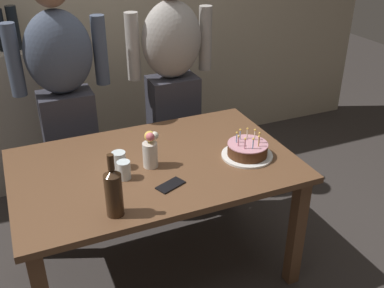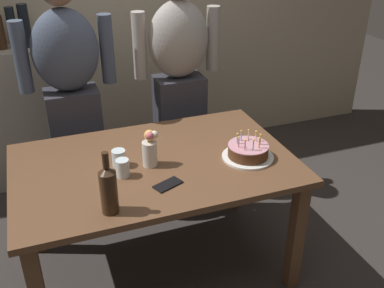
{
  "view_description": "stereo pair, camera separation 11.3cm",
  "coord_description": "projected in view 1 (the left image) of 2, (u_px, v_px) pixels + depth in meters",
  "views": [
    {
      "loc": [
        -0.64,
        -1.99,
        1.96
      ],
      "look_at": [
        0.2,
        -0.05,
        0.84
      ],
      "focal_mm": 41.82,
      "sensor_mm": 36.0,
      "label": 1
    },
    {
      "loc": [
        -0.53,
        -2.03,
        1.96
      ],
      "look_at": [
        0.2,
        -0.05,
        0.84
      ],
      "focal_mm": 41.82,
      "sensor_mm": 36.0,
      "label": 2
    }
  ],
  "objects": [
    {
      "name": "shelf_cabinet",
      "position": [
        0.0,
        120.0,
        3.3
      ],
      "size": [
        0.6,
        0.3,
        1.37
      ],
      "color": "#9E9384",
      "rests_on": "ground_plane"
    },
    {
      "name": "person_woman_cardigan",
      "position": [
        173.0,
        83.0,
        3.1
      ],
      "size": [
        0.61,
        0.27,
        1.66
      ],
      "rotation": [
        0.0,
        0.0,
        3.14
      ],
      "color": "#33333D",
      "rests_on": "ground_plane"
    },
    {
      "name": "dining_table",
      "position": [
        155.0,
        178.0,
        2.45
      ],
      "size": [
        1.5,
        0.96,
        0.74
      ],
      "color": "brown",
      "rests_on": "ground_plane"
    },
    {
      "name": "wine_bottle",
      "position": [
        114.0,
        191.0,
        1.95
      ],
      "size": [
        0.08,
        0.08,
        0.31
      ],
      "color": "#382314",
      "rests_on": "dining_table"
    },
    {
      "name": "water_glass_far",
      "position": [
        124.0,
        170.0,
        2.25
      ],
      "size": [
        0.07,
        0.07,
        0.1
      ],
      "primitive_type": "cylinder",
      "color": "silver",
      "rests_on": "dining_table"
    },
    {
      "name": "cell_phone",
      "position": [
        171.0,
        185.0,
        2.21
      ],
      "size": [
        0.16,
        0.12,
        0.01
      ],
      "primitive_type": "cube",
      "rotation": [
        0.0,
        0.0,
        0.4
      ],
      "color": "black",
      "rests_on": "dining_table"
    },
    {
      "name": "ground_plane",
      "position": [
        159.0,
        266.0,
        2.75
      ],
      "size": [
        10.0,
        10.0,
        0.0
      ],
      "primitive_type": "plane",
      "color": "#332D2B"
    },
    {
      "name": "flower_vase",
      "position": [
        150.0,
        149.0,
        2.33
      ],
      "size": [
        0.09,
        0.08,
        0.2
      ],
      "color": "silver",
      "rests_on": "dining_table"
    },
    {
      "name": "back_wall",
      "position": [
        85.0,
        5.0,
        3.4
      ],
      "size": [
        5.2,
        0.1,
        2.6
      ],
      "primitive_type": "cube",
      "color": "tan",
      "rests_on": "ground_plane"
    },
    {
      "name": "water_glass_near",
      "position": [
        119.0,
        160.0,
        2.34
      ],
      "size": [
        0.07,
        0.07,
        0.09
      ],
      "primitive_type": "cylinder",
      "color": "silver",
      "rests_on": "dining_table"
    },
    {
      "name": "birthday_cake",
      "position": [
        247.0,
        150.0,
        2.45
      ],
      "size": [
        0.28,
        0.28,
        0.15
      ],
      "color": "white",
      "rests_on": "dining_table"
    },
    {
      "name": "person_man_bearded",
      "position": [
        65.0,
        99.0,
        2.85
      ],
      "size": [
        0.61,
        0.27,
        1.66
      ],
      "rotation": [
        0.0,
        0.0,
        3.14
      ],
      "color": "#33333D",
      "rests_on": "ground_plane"
    }
  ]
}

